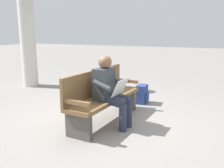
{
  "coord_description": "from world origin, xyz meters",
  "views": [
    {
      "loc": [
        3.6,
        1.73,
        1.56
      ],
      "look_at": [
        0.07,
        0.15,
        0.7
      ],
      "focal_mm": 38.44,
      "sensor_mm": 36.0,
      "label": 1
    }
  ],
  "objects_px": {
    "person_seated": "(110,89)",
    "bench_near": "(102,95)",
    "backpack": "(142,94)",
    "support_pillar": "(26,16)"
  },
  "relations": [
    {
      "from": "person_seated",
      "to": "support_pillar",
      "type": "relative_size",
      "value": 0.3
    },
    {
      "from": "bench_near",
      "to": "backpack",
      "type": "bearing_deg",
      "value": 170.2
    },
    {
      "from": "person_seated",
      "to": "backpack",
      "type": "xyz_separation_m",
      "value": [
        -1.45,
        0.11,
        -0.43
      ]
    },
    {
      "from": "backpack",
      "to": "support_pillar",
      "type": "xyz_separation_m",
      "value": [
        -0.34,
        -3.45,
        1.75
      ]
    },
    {
      "from": "person_seated",
      "to": "support_pillar",
      "type": "height_order",
      "value": "support_pillar"
    },
    {
      "from": "backpack",
      "to": "support_pillar",
      "type": "relative_size",
      "value": 0.1
    },
    {
      "from": "person_seated",
      "to": "bench_near",
      "type": "bearing_deg",
      "value": -120.54
    },
    {
      "from": "support_pillar",
      "to": "backpack",
      "type": "bearing_deg",
      "value": 84.41
    },
    {
      "from": "bench_near",
      "to": "support_pillar",
      "type": "distance_m",
      "value": 3.83
    },
    {
      "from": "bench_near",
      "to": "person_seated",
      "type": "height_order",
      "value": "person_seated"
    }
  ]
}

